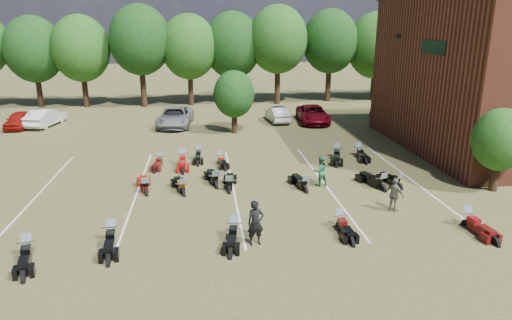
{
  "coord_description": "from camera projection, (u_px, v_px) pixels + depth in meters",
  "views": [
    {
      "loc": [
        -4.48,
        -19.79,
        8.49
      ],
      "look_at": [
        -1.65,
        4.0,
        1.2
      ],
      "focal_mm": 32.0,
      "sensor_mm": 36.0,
      "label": 1
    }
  ],
  "objects": [
    {
      "name": "young_tree_near_building",
      "position": [
        500.0,
        140.0,
        23.12
      ],
      "size": [
        2.8,
        2.8,
        4.16
      ],
      "color": "black",
      "rests_on": "ground"
    },
    {
      "name": "car_6",
      "position": [
        313.0,
        114.0,
        39.74
      ],
      "size": [
        2.83,
        5.5,
        1.48
      ],
      "primitive_type": "imported",
      "rotation": [
        0.0,
        0.0,
        -0.07
      ],
      "color": "#5B0511",
      "rests_on": "ground"
    },
    {
      "name": "motorcycle_1",
      "position": [
        29.0,
        257.0,
        17.14
      ],
      "size": [
        1.26,
        2.42,
        1.29
      ],
      "primitive_type": null,
      "rotation": [
        0.0,
        0.0,
        0.24
      ],
      "color": "black",
      "rests_on": "ground"
    },
    {
      "name": "motorcycle_2",
      "position": [
        113.0,
        242.0,
        18.32
      ],
      "size": [
        1.0,
        2.47,
        1.34
      ],
      "primitive_type": null,
      "rotation": [
        0.0,
        0.0,
        0.1
      ],
      "color": "black",
      "rests_on": "ground"
    },
    {
      "name": "motorcycle_16",
      "position": [
        199.0,
        158.0,
        29.57
      ],
      "size": [
        0.75,
        2.18,
        1.21
      ],
      "primitive_type": null,
      "rotation": [
        0.0,
        0.0,
        -0.03
      ],
      "color": "black",
      "rests_on": "ground"
    },
    {
      "name": "motorcycle_12",
      "position": [
        381.0,
        190.0,
        23.94
      ],
      "size": [
        1.52,
        2.64,
        1.4
      ],
      "primitive_type": null,
      "rotation": [
        0.0,
        0.0,
        3.45
      ],
      "color": "black",
      "rests_on": "ground"
    },
    {
      "name": "car_0",
      "position": [
        19.0,
        120.0,
        37.72
      ],
      "size": [
        1.77,
        4.05,
        1.36
      ],
      "primitive_type": "imported",
      "rotation": [
        0.0,
        0.0,
        0.04
      ],
      "color": "maroon",
      "rests_on": "ground"
    },
    {
      "name": "person_green",
      "position": [
        320.0,
        171.0,
        24.36
      ],
      "size": [
        0.94,
        0.82,
        1.67
      ],
      "primitive_type": "imported",
      "rotation": [
        0.0,
        0.0,
        3.4
      ],
      "color": "#296F41",
      "rests_on": "ground"
    },
    {
      "name": "motorcycle_10",
      "position": [
        229.0,
        192.0,
        23.67
      ],
      "size": [
        0.98,
        2.44,
        1.33
      ],
      "primitive_type": null,
      "rotation": [
        0.0,
        0.0,
        3.05
      ],
      "color": "black",
      "rests_on": "ground"
    },
    {
      "name": "car_5",
      "position": [
        277.0,
        115.0,
        40.07
      ],
      "size": [
        1.71,
        4.05,
        1.3
      ],
      "primitive_type": "imported",
      "rotation": [
        0.0,
        0.0,
        3.23
      ],
      "color": "#B1B1AC",
      "rests_on": "ground"
    },
    {
      "name": "motorcycle_19",
      "position": [
        336.0,
        158.0,
        29.52
      ],
      "size": [
        1.45,
        2.63,
        1.4
      ],
      "primitive_type": null,
      "rotation": [
        0.0,
        0.0,
        -0.27
      ],
      "color": "black",
      "rests_on": "ground"
    },
    {
      "name": "motorcycle_20",
      "position": [
        358.0,
        156.0,
        29.97
      ],
      "size": [
        0.86,
        2.3,
        1.26
      ],
      "primitive_type": null,
      "rotation": [
        0.0,
        0.0,
        -0.06
      ],
      "color": "black",
      "rests_on": "ground"
    },
    {
      "name": "car_1",
      "position": [
        45.0,
        117.0,
        38.46
      ],
      "size": [
        2.46,
        4.73,
        1.48
      ],
      "primitive_type": "imported",
      "rotation": [
        0.0,
        0.0,
        2.94
      ],
      "color": "#B5B6BA",
      "rests_on": "ground"
    },
    {
      "name": "motorcycle_7",
      "position": [
        146.0,
        194.0,
        23.37
      ],
      "size": [
        1.21,
        2.48,
        1.33
      ],
      "primitive_type": null,
      "rotation": [
        0.0,
        0.0,
        3.34
      ],
      "color": "#940D0A",
      "rests_on": "ground"
    },
    {
      "name": "motorcycle_15",
      "position": [
        183.0,
        164.0,
        28.32
      ],
      "size": [
        0.9,
        2.53,
        1.39
      ],
      "primitive_type": null,
      "rotation": [
        0.0,
        0.0,
        0.04
      ],
      "color": "maroon",
      "rests_on": "ground"
    },
    {
      "name": "parking_lines",
      "position": [
        233.0,
        188.0,
        24.29
      ],
      "size": [
        20.1,
        14.0,
        0.01
      ],
      "color": "silver",
      "rests_on": "ground"
    },
    {
      "name": "motorcycle_9",
      "position": [
        216.0,
        187.0,
        24.39
      ],
      "size": [
        1.17,
        2.5,
        1.34
      ],
      "primitive_type": null,
      "rotation": [
        0.0,
        0.0,
        3.31
      ],
      "color": "black",
      "rests_on": "ground"
    },
    {
      "name": "ground",
      "position": [
        300.0,
        207.0,
        21.78
      ],
      "size": [
        160.0,
        160.0,
        0.0
      ],
      "primitive_type": "plane",
      "color": "brown",
      "rests_on": "ground"
    },
    {
      "name": "car_2",
      "position": [
        175.0,
        117.0,
        38.43
      ],
      "size": [
        3.12,
        5.89,
        1.58
      ],
      "primitive_type": "imported",
      "rotation": [
        0.0,
        0.0,
        -0.09
      ],
      "color": "gray",
      "rests_on": "ground"
    },
    {
      "name": "car_3",
      "position": [
        174.0,
        116.0,
        39.25
      ],
      "size": [
        2.15,
        4.8,
        1.37
      ],
      "primitive_type": "imported",
      "rotation": [
        0.0,
        0.0,
        3.19
      ],
      "color": "black",
      "rests_on": "ground"
    },
    {
      "name": "car_7",
      "position": [
        390.0,
        112.0,
        41.17
      ],
      "size": [
        2.97,
        4.84,
        1.31
      ],
      "primitive_type": "imported",
      "rotation": [
        0.0,
        0.0,
        3.41
      ],
      "color": "#37373C",
      "rests_on": "ground"
    },
    {
      "name": "motorcycle_14",
      "position": [
        161.0,
        165.0,
        28.15
      ],
      "size": [
        0.95,
        2.1,
        1.13
      ],
      "primitive_type": null,
      "rotation": [
        0.0,
        0.0,
        -0.15
      ],
      "color": "#4D0B0C",
      "rests_on": "ground"
    },
    {
      "name": "motorcycle_11",
      "position": [
        305.0,
        192.0,
        23.74
      ],
      "size": [
        1.12,
        2.4,
        1.29
      ],
      "primitive_type": null,
      "rotation": [
        0.0,
        0.0,
        3.31
      ],
      "color": "black",
      "rests_on": "ground"
    },
    {
      "name": "tree_line",
      "position": [
        234.0,
        43.0,
        47.38
      ],
      "size": [
        56.0,
        6.0,
        9.79
      ],
      "color": "black",
      "rests_on": "ground"
    },
    {
      "name": "person_grey",
      "position": [
        395.0,
        195.0,
        21.07
      ],
      "size": [
        0.83,
        1.03,
        1.64
      ],
      "primitive_type": "imported",
      "rotation": [
        0.0,
        0.0,
        2.1
      ],
      "color": "#626054",
      "rests_on": "ground"
    },
    {
      "name": "motorcycle_13",
      "position": [
        398.0,
        188.0,
        24.21
      ],
      "size": [
        1.2,
        2.28,
        1.21
      ],
      "primitive_type": null,
      "rotation": [
        0.0,
        0.0,
        3.38
      ],
      "color": "black",
      "rests_on": "ground"
    },
    {
      "name": "motorcycle_3",
      "position": [
        234.0,
        237.0,
        18.76
      ],
      "size": [
        1.05,
        2.33,
        1.25
      ],
      "primitive_type": null,
      "rotation": [
        0.0,
        0.0,
        -0.15
      ],
      "color": "black",
      "rests_on": "ground"
    },
    {
      "name": "person_black",
      "position": [
        256.0,
        223.0,
        17.88
      ],
      "size": [
        0.74,
        0.55,
        1.84
      ],
      "primitive_type": "imported",
      "rotation": [
        0.0,
        0.0,
        0.18
      ],
      "color": "black",
      "rests_on": "ground"
    },
    {
      "name": "motorcycle_5",
      "position": [
        339.0,
        228.0,
        19.55
      ],
      "size": [
        0.73,
        2.14,
        1.18
      ],
      "primitive_type": null,
      "rotation": [
        0.0,
        0.0,
        0.03
      ],
      "color": "black",
      "rests_on": "ground"
    },
    {
      "name": "young_tree_midfield",
      "position": [
        234.0,
        94.0,
        35.38
      ],
      "size": [
        3.2,
        3.2,
        4.7
      ],
      "color": "black",
      "rests_on": "ground"
    },
    {
      "name": "motorcycle_6",
      "position": [
        467.0,
        227.0,
        19.66
      ],
      "size": [
        0.95,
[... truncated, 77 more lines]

